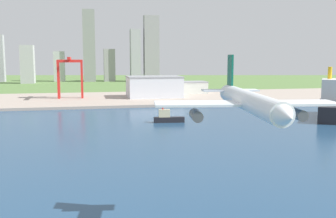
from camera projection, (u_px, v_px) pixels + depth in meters
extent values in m
plane|color=#587A3F|center=(111.00, 135.00, 225.77)|extent=(2400.00, 2400.00, 0.00)
cube|color=navy|center=(120.00, 162.00, 167.53)|extent=(840.00, 360.00, 0.15)
cube|color=#A8988A|center=(99.00, 99.00, 410.01)|extent=(840.00, 140.00, 2.50)
cylinder|color=white|center=(249.00, 101.00, 85.56)|extent=(10.22, 41.70, 4.42)
cone|color=white|center=(287.00, 117.00, 63.28)|extent=(4.84, 5.41, 4.20)
cube|color=white|center=(246.00, 103.00, 87.70)|extent=(41.59, 14.76, 0.50)
cube|color=#0C5947|center=(230.00, 75.00, 103.41)|extent=(1.20, 5.00, 10.61)
cube|color=white|center=(230.00, 90.00, 103.92)|extent=(15.15, 6.58, 0.36)
cylinder|color=#4C4F54|center=(298.00, 114.00, 87.52)|extent=(3.23, 6.09, 2.43)
cylinder|color=#4C4F54|center=(196.00, 115.00, 86.04)|extent=(3.23, 6.09, 2.43)
cube|color=black|center=(328.00, 110.00, 289.51)|extent=(46.08, 59.81, 11.31)
cube|color=silver|center=(329.00, 90.00, 297.12)|extent=(21.47, 24.84, 16.73)
cylinder|color=yellow|center=(330.00, 73.00, 298.39)|extent=(2.95, 2.95, 9.05)
cube|color=black|center=(169.00, 120.00, 269.46)|extent=(21.19, 6.04, 3.71)
cube|color=beige|center=(164.00, 113.00, 268.53)|extent=(7.82, 4.08, 5.35)
cylinder|color=red|center=(163.00, 107.00, 267.88)|extent=(0.96, 0.96, 2.97)
cube|color=red|center=(58.00, 81.00, 399.54)|extent=(2.20, 2.20, 36.72)
cube|color=red|center=(82.00, 80.00, 404.30)|extent=(2.20, 2.20, 36.72)
cube|color=red|center=(59.00, 80.00, 407.31)|extent=(2.20, 2.20, 36.72)
cube|color=red|center=(82.00, 80.00, 412.07)|extent=(2.20, 2.20, 36.72)
cube|color=red|center=(70.00, 61.00, 403.25)|extent=(25.80, 10.00, 2.80)
cube|color=red|center=(69.00, 58.00, 393.16)|extent=(2.60, 40.11, 2.60)
cube|color=silver|center=(154.00, 87.00, 419.36)|extent=(55.68, 39.80, 20.91)
cube|color=gray|center=(154.00, 77.00, 417.93)|extent=(56.79, 40.60, 1.20)
cube|color=silver|center=(188.00, 88.00, 463.53)|extent=(42.02, 24.79, 12.77)
cube|color=gray|center=(188.00, 82.00, 462.63)|extent=(42.86, 25.29, 1.20)
cube|color=#9C9DA5|center=(0.00, 58.00, 716.74)|extent=(15.00, 16.38, 84.97)
cube|color=#A9A9AE|center=(28.00, 64.00, 676.88)|extent=(22.31, 22.57, 65.20)
cube|color=#ACAFAE|center=(59.00, 66.00, 732.85)|extent=(19.89, 15.09, 55.70)
cube|color=gray|center=(89.00, 46.00, 722.67)|extent=(21.91, 17.21, 130.62)
cube|color=gray|center=(109.00, 65.00, 737.25)|extent=(20.37, 19.82, 59.91)
cube|color=#9F9FA9|center=(135.00, 56.00, 728.54)|extent=(18.14, 21.12, 95.59)
cube|color=gray|center=(151.00, 49.00, 729.40)|extent=(27.50, 16.65, 120.41)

